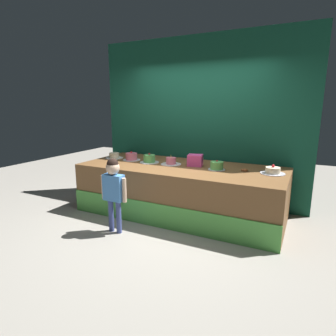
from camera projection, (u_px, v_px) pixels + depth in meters
ground_plane at (162, 228)px, 4.13m from camera, size 12.00×12.00×0.00m
stage_platform at (181, 190)px, 4.63m from camera, size 3.26×1.37×0.80m
curtain_backdrop at (199, 122)px, 5.07m from camera, size 3.87×0.08×2.93m
child_figure at (114, 185)px, 3.85m from camera, size 0.41×0.19×1.06m
pink_box at (195, 160)px, 4.53m from camera, size 0.26×0.22×0.18m
donut at (245, 170)px, 4.20m from camera, size 0.11×0.11×0.03m
cake_far_left at (114, 156)px, 5.20m from camera, size 0.32×0.32×0.10m
cake_left at (131, 157)px, 5.00m from camera, size 0.31×0.31×0.16m
cake_center_left at (149, 159)px, 4.79m from camera, size 0.33×0.33×0.16m
cake_center_right at (171, 162)px, 4.65m from camera, size 0.34×0.34×0.17m
cake_right at (217, 166)px, 4.26m from camera, size 0.26×0.26×0.15m
cake_far_right at (273, 171)px, 4.02m from camera, size 0.35×0.35×0.14m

